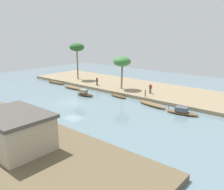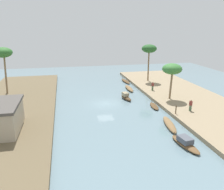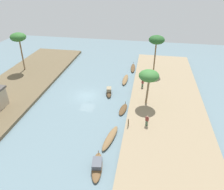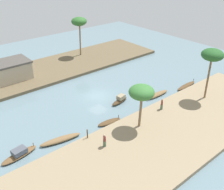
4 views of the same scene
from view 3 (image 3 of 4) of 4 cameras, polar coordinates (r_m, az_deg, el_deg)
name	(u,v)px [view 3 (image 3 of 4)]	position (r m, az deg, el deg)	size (l,w,h in m)	color
river_water	(87,96)	(37.20, -6.89, -0.23)	(70.61, 70.61, 0.00)	slate
riverbank_left	(166,102)	(35.88, 14.48, -1.85)	(43.32, 11.79, 0.51)	#937F60
riverbank_right	(16,88)	(42.82, -24.71, 1.74)	(43.32, 11.79, 0.51)	brown
sampan_open_hull	(123,109)	(33.13, 3.02, -3.93)	(3.44, 1.39, 0.75)	brown
sampan_with_red_awning	(110,138)	(27.84, -0.49, -11.55)	(5.10, 1.89, 0.51)	brown
sampan_near_left_bank	(97,166)	(24.58, -4.06, -18.62)	(4.34, 1.77, 0.97)	brown
sampan_midstream	(133,68)	(47.63, 5.71, 7.30)	(4.87, 1.19, 0.84)	brown
sampan_downstream_large	(125,80)	(42.08, 3.61, 4.20)	(4.73, 1.04, 0.51)	brown
sampan_with_tall_canopy	(109,92)	(37.30, -0.84, 0.85)	(3.36, 1.46, 1.11)	#47331E
person_on_near_bank	(147,121)	(29.34, 9.44, -7.02)	(0.48, 0.49, 1.62)	#4C664C
person_by_mooring	(143,84)	(38.72, 8.29, 3.03)	(0.47, 0.47, 1.58)	#4C664C
mooring_post	(128,123)	(28.98, 4.44, -7.49)	(0.14, 0.14, 1.17)	#4C3823
palm_tree_left_near	(149,76)	(32.22, 10.00, 5.06)	(3.09, 3.09, 5.70)	#7F6647
palm_tree_left_far	(157,40)	(43.61, 12.04, 14.33)	(3.11, 3.11, 7.62)	brown
palm_tree_right_tall	(18,38)	(47.45, -24.12, 14.02)	(3.12, 3.12, 7.90)	#7F6647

